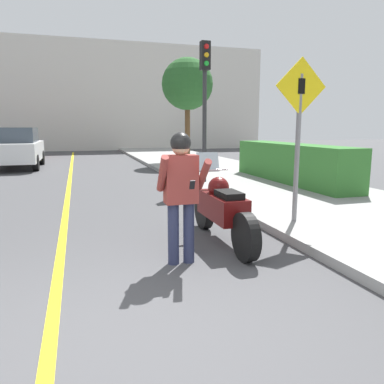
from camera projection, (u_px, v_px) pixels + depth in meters
name	position (u px, v px, depth m)	size (l,w,h in m)	color
ground_plane	(128.00, 343.00, 2.99)	(80.00, 80.00, 0.00)	#424244
sidewalk_curb	(326.00, 203.00, 8.13)	(4.40, 44.00, 0.13)	gray
road_center_line	(67.00, 203.00, 8.47)	(0.12, 36.00, 0.01)	yellow
building_backdrop	(79.00, 96.00, 26.82)	(28.00, 1.20, 7.76)	beige
motorcycle	(222.00, 209.00, 5.53)	(0.62, 2.29, 1.30)	black
person_biker	(181.00, 186.00, 4.58)	(0.59, 0.46, 1.64)	#282D4C
crossing_sign	(299.00, 125.00, 6.08)	(0.91, 0.08, 2.66)	slate
traffic_light	(205.00, 86.00, 10.44)	(0.26, 0.30, 3.89)	#2D2D30
hedge_row	(291.00, 163.00, 10.84)	(0.90, 5.24, 1.10)	#33702D
street_tree	(187.00, 85.00, 16.88)	(2.32, 2.32, 4.64)	brown
parked_car_white	(16.00, 148.00, 15.48)	(1.88, 4.20, 1.68)	black
parked_car_red	(16.00, 143.00, 20.58)	(1.88, 4.20, 1.68)	black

